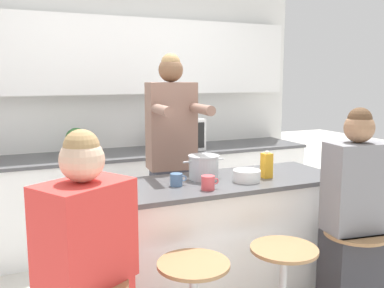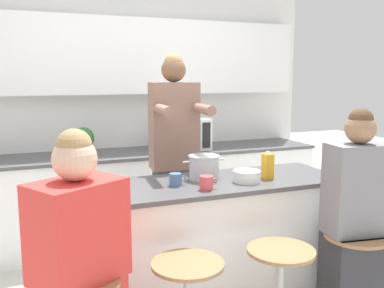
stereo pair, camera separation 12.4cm
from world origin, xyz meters
The scene contains 15 objects.
wall_back centered at (0.00, 1.79, 1.54)m, with size 3.98×0.22×2.70m.
back_counter centered at (0.00, 1.48, 0.45)m, with size 3.69×0.66×0.90m.
kitchen_island centered at (0.00, 0.00, 0.47)m, with size 2.08×0.64×0.93m.
bar_stool_rightmost centered at (0.83, -0.59, 0.37)m, with size 0.39×0.39×0.66m.
person_cooking centered at (0.04, 0.55, 0.90)m, with size 0.42×0.62×1.80m.
person_wrapped_blanket centered at (-0.83, -0.55, 0.66)m, with size 0.51×0.46×1.39m.
person_seated_near centered at (0.84, -0.55, 0.66)m, with size 0.40×0.31×1.44m.
cooking_pot centered at (0.09, 0.07, 1.01)m, with size 0.30×0.21×0.17m.
fruit_bowl centered at (-0.81, -0.04, 0.97)m, with size 0.19×0.19×0.08m.
mixing_bowl_steel centered at (0.33, -0.10, 0.97)m, with size 0.18×0.18×0.08m.
coffee_cup_near centered at (0.00, -0.19, 0.97)m, with size 0.12×0.08×0.09m.
coffee_cup_far centered at (-0.15, -0.02, 0.97)m, with size 0.11×0.08×0.08m.
juice_carton centered at (0.51, -0.07, 1.02)m, with size 0.06×0.06×0.19m.
microwave centered at (0.47, 1.43, 1.05)m, with size 0.47×0.33×0.31m.
potted_plant centered at (-0.52, 1.48, 1.04)m, with size 0.20×0.20×0.26m.
Camera 1 is at (-1.15, -2.49, 1.62)m, focal length 40.00 mm.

